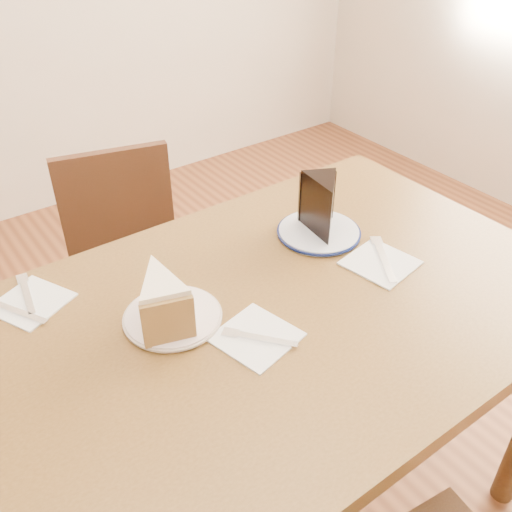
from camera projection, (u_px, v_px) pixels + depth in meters
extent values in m
plane|color=#502815|center=(277.00, 508.00, 1.58)|extent=(4.00, 4.00, 0.00)
cube|color=#482F13|center=(285.00, 307.00, 1.16)|extent=(1.20, 0.80, 0.04)
cylinder|color=black|center=(11.00, 441.00, 1.34)|extent=(0.06, 0.06, 0.71)
cylinder|color=black|center=(346.00, 277.00, 1.86)|extent=(0.06, 0.06, 0.71)
cube|color=black|center=(137.00, 291.00, 1.69)|extent=(0.48, 0.48, 0.04)
cylinder|color=black|center=(182.00, 301.00, 1.99)|extent=(0.04, 0.04, 0.40)
cylinder|color=black|center=(85.00, 325.00, 1.89)|extent=(0.04, 0.04, 0.40)
cylinder|color=black|center=(212.00, 367.00, 1.74)|extent=(0.04, 0.04, 0.40)
cylinder|color=black|center=(102.00, 399.00, 1.64)|extent=(0.04, 0.04, 0.40)
cube|color=black|center=(117.00, 205.00, 1.71)|extent=(0.33, 0.11, 0.35)
cylinder|color=silver|center=(173.00, 317.00, 1.09)|extent=(0.18, 0.18, 0.01)
cylinder|color=silver|center=(319.00, 232.00, 1.34)|extent=(0.19, 0.19, 0.01)
cube|color=white|center=(256.00, 337.00, 1.06)|extent=(0.16, 0.16, 0.00)
cube|color=white|center=(380.00, 263.00, 1.25)|extent=(0.16, 0.16, 0.00)
cube|color=white|center=(31.00, 302.00, 1.14)|extent=(0.17, 0.17, 0.00)
cube|color=silver|center=(261.00, 338.00, 1.05)|extent=(0.10, 0.12, 0.00)
cube|color=silver|center=(384.00, 259.00, 1.25)|extent=(0.11, 0.15, 0.00)
cube|color=silver|center=(27.00, 294.00, 1.15)|extent=(0.04, 0.14, 0.00)
cube|color=silver|center=(15.00, 311.00, 1.11)|extent=(0.09, 0.15, 0.00)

